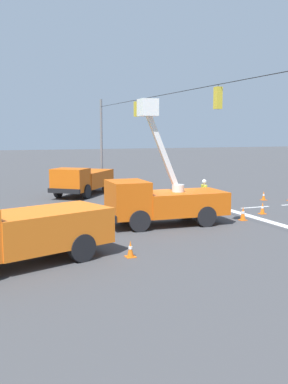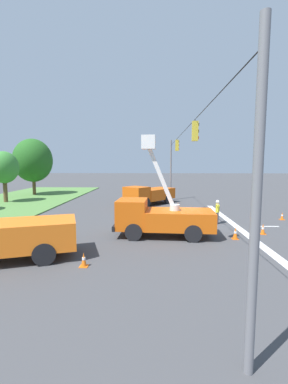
# 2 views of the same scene
# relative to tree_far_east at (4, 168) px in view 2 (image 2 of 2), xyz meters

# --- Properties ---
(ground_plane) EXTENTS (200.00, 200.00, 0.00)m
(ground_plane) POSITION_rel_tree_far_east_xyz_m (-10.04, -18.79, -3.97)
(ground_plane) COLOR #424244
(lane_markings) EXTENTS (17.60, 15.25, 0.01)m
(lane_markings) POSITION_rel_tree_far_east_xyz_m (-10.04, -24.10, -3.96)
(lane_markings) COLOR silver
(lane_markings) RESTS_ON ground
(signal_gantry) EXTENTS (26.20, 0.33, 7.20)m
(signal_gantry) POSITION_rel_tree_far_east_xyz_m (-10.06, -18.79, 0.28)
(signal_gantry) COLOR slate
(signal_gantry) RESTS_ON ground
(tree_far_east) EXTENTS (3.36, 3.04, 5.79)m
(tree_far_east) POSITION_rel_tree_far_east_xyz_m (0.00, 0.00, 0.00)
(tree_far_east) COLOR brown
(tree_far_east) RESTS_ON ground
(tree_east_end) EXTENTS (5.49, 5.19, 7.83)m
(tree_east_end) POSITION_rel_tree_far_east_xyz_m (6.98, -0.00, 0.88)
(tree_east_end) COLOR brown
(tree_east_end) RESTS_ON ground
(utility_truck_bucket_lift) EXTENTS (2.65, 6.06, 6.08)m
(utility_truck_bucket_lift) POSITION_rel_tree_far_east_xyz_m (-12.74, -17.15, -2.66)
(utility_truck_bucket_lift) COLOR #D6560F
(utility_truck_bucket_lift) RESTS_ON ground
(utility_truck_support_near) EXTENTS (6.44, 5.81, 2.07)m
(utility_truck_support_near) POSITION_rel_tree_far_east_xyz_m (-0.72, -16.23, -2.85)
(utility_truck_support_near) COLOR #D6560F
(utility_truck_support_near) RESTS_ON ground
(utility_truck_support_far) EXTENTS (4.24, 6.69, 2.18)m
(utility_truck_support_far) POSITION_rel_tree_far_east_xyz_m (-17.08, -9.88, -2.79)
(utility_truck_support_far) COLOR orange
(utility_truck_support_far) RESTS_ON ground
(road_worker) EXTENTS (0.64, 0.29, 1.77)m
(road_worker) POSITION_rel_tree_far_east_xyz_m (-9.37, -21.44, -2.97)
(road_worker) COLOR #383842
(road_worker) RESTS_ON ground
(traffic_cone_foreground_right) EXTENTS (0.36, 0.36, 0.66)m
(traffic_cone_foreground_right) POSITION_rel_tree_far_east_xyz_m (-9.96, -19.94, -3.65)
(traffic_cone_foreground_right) COLOR orange
(traffic_cone_foreground_right) RESTS_ON ground
(traffic_cone_mid_left) EXTENTS (0.36, 0.36, 0.60)m
(traffic_cone_mid_left) POSITION_rel_tree_far_east_xyz_m (-2.97, -19.16, -3.68)
(traffic_cone_mid_left) COLOR orange
(traffic_cone_mid_left) RESTS_ON ground
(traffic_cone_near_bucket) EXTENTS (0.36, 0.36, 0.73)m
(traffic_cone_near_bucket) POSITION_rel_tree_far_east_xyz_m (-13.23, -21.57, -3.61)
(traffic_cone_near_bucket) COLOR orange
(traffic_cone_near_bucket) RESTS_ON ground
(traffic_cone_lane_edge_a) EXTENTS (0.36, 0.36, 0.67)m
(traffic_cone_lane_edge_a) POSITION_rel_tree_far_east_xyz_m (-12.09, -23.64, -3.64)
(traffic_cone_lane_edge_a) COLOR orange
(traffic_cone_lane_edge_a) RESTS_ON ground
(traffic_cone_lane_edge_b) EXTENTS (0.36, 0.36, 0.62)m
(traffic_cone_lane_edge_b) POSITION_rel_tree_far_east_xyz_m (-7.79, -26.92, -3.67)
(traffic_cone_lane_edge_b) COLOR orange
(traffic_cone_lane_edge_b) RESTS_ON ground
(traffic_cone_far_left) EXTENTS (0.36, 0.36, 0.62)m
(traffic_cone_far_left) POSITION_rel_tree_far_east_xyz_m (-17.59, -13.76, -3.67)
(traffic_cone_far_left) COLOR orange
(traffic_cone_far_left) RESTS_ON ground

